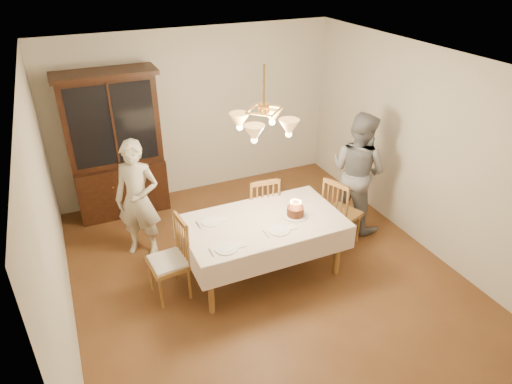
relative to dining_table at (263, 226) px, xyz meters
name	(u,v)px	position (x,y,z in m)	size (l,w,h in m)	color
ground	(262,271)	(0.00, 0.00, -0.68)	(5.00, 5.00, 0.00)	#543018
room_shell	(263,158)	(0.00, 0.00, 0.90)	(5.00, 5.00, 5.00)	white
dining_table	(263,226)	(0.00, 0.00, 0.00)	(1.90, 1.10, 0.76)	brown
china_hutch	(116,148)	(-1.31, 2.25, 0.36)	(1.38, 0.54, 2.16)	black
chair_far_side	(261,211)	(0.28, 0.68, -0.24)	(0.48, 0.46, 1.00)	brown
chair_left_end	(169,263)	(-1.15, 0.06, -0.23)	(0.46, 0.48, 1.00)	brown
chair_right_end	(341,214)	(1.24, 0.16, -0.24)	(0.55, 0.56, 1.00)	brown
elderly_woman	(138,200)	(-1.27, 1.05, 0.11)	(0.58, 0.38, 1.59)	beige
adult_in_grey	(358,171)	(1.68, 0.48, 0.17)	(0.83, 0.65, 1.71)	slate
birthday_cake	(295,212)	(0.40, -0.06, 0.13)	(0.30, 0.30, 0.21)	white
place_setting_near_left	(227,248)	(-0.58, -0.35, 0.08)	(0.40, 0.25, 0.02)	white
place_setting_near_right	(280,230)	(0.10, -0.27, 0.08)	(0.40, 0.25, 0.02)	white
place_setting_far_left	(212,222)	(-0.56, 0.22, 0.08)	(0.37, 0.23, 0.02)	white
chandelier	(264,124)	(0.00, 0.00, 1.29)	(0.62, 0.62, 0.73)	#BF8C3F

